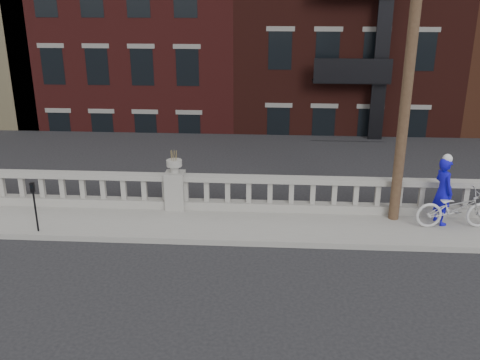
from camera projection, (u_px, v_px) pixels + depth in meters
name	position (u px, v px, depth m)	size (l,w,h in m)	color
ground	(145.00, 282.00, 11.99)	(120.00, 120.00, 0.00)	black
sidewalk	(170.00, 224.00, 14.78)	(32.00, 2.20, 0.15)	gray
balustrade	(175.00, 192.00, 15.48)	(28.00, 0.34, 1.03)	gray
planter_pedestal	(175.00, 186.00, 15.42)	(0.55, 0.55, 1.76)	gray
lower_level	(239.00, 50.00, 32.70)	(80.00, 44.00, 20.80)	#605E59
utility_pole	(413.00, 30.00, 13.22)	(1.60, 0.28, 10.00)	#422D1E
parking_meter_c	(34.00, 201.00, 13.88)	(0.10, 0.09, 1.36)	black
bicycle	(455.00, 208.00, 14.24)	(0.71, 2.05, 1.07)	silver
cyclist	(443.00, 191.00, 14.35)	(0.68, 0.44, 1.86)	#0F0CB7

